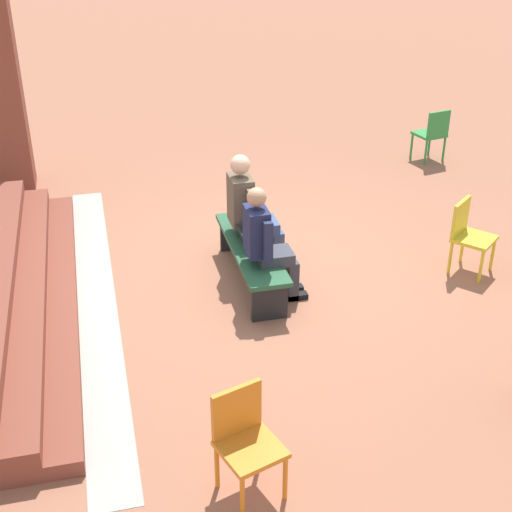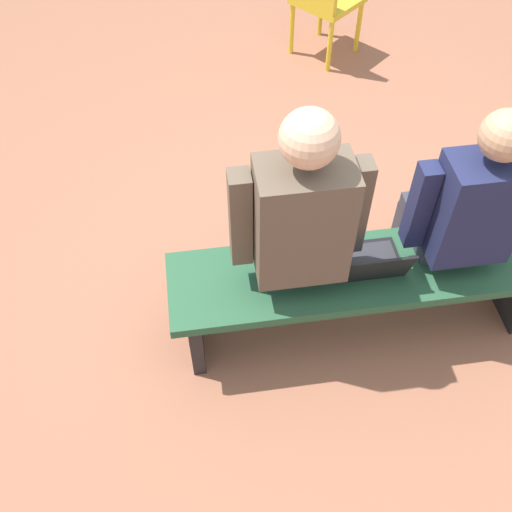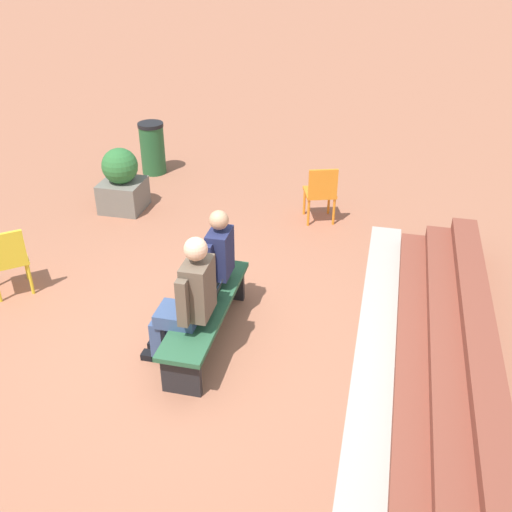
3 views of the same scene
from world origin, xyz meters
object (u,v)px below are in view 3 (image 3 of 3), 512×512
person_student (211,262)px  person_adult (188,298)px  plastic_chair_by_pillar (8,257)px  laptop (207,300)px  plastic_chair_near_bench_left (321,191)px  planter (122,182)px  bench (207,312)px  litter_bin (152,148)px

person_student → person_adult: 0.73m
person_student → plastic_chair_by_pillar: size_ratio=1.55×
laptop → plastic_chair_by_pillar: (-0.32, -2.45, -0.02)m
person_student → plastic_chair_near_bench_left: person_student is taller
plastic_chair_near_bench_left → plastic_chair_by_pillar: size_ratio=1.00×
person_student → person_adult: bearing=-0.4°
person_student → planter: person_student is taller
bench → plastic_chair_near_bench_left: (-2.96, 0.75, 0.13)m
bench → litter_bin: 4.71m
bench → person_student: (-0.41, -0.06, 0.34)m
person_adult → laptop: bearing=166.2°
bench → plastic_chair_by_pillar: bearing=-97.7°
bench → litter_bin: bearing=-151.9°
person_student → laptop: person_student is taller
person_adult → planter: (-3.04, -2.06, -0.30)m
person_adult → bench: bearing=167.8°
person_student → bench: bearing=9.0°
person_adult → laptop: 0.41m
person_adult → laptop: (-0.33, 0.08, -0.23)m
laptop → bench: bearing=-48.7°
person_student → plastic_chair_near_bench_left: 2.68m
planter → plastic_chair_by_pillar: bearing=-7.4°
laptop → person_adult: bearing=-13.8°
plastic_chair_near_bench_left → person_adult: bearing=-14.1°
person_student → plastic_chair_by_pillar: (0.08, -2.38, -0.22)m
planter → litter_bin: size_ratio=1.09×
plastic_chair_by_pillar → planter: 2.41m
bench → person_adult: (0.32, -0.07, 0.38)m
bench → planter: bearing=-141.9°
litter_bin → plastic_chair_near_bench_left: bearing=68.2°
plastic_chair_near_bench_left → litter_bin: (-1.19, -2.97, -0.05)m
laptop → person_student: bearing=-169.1°
person_adult → plastic_chair_near_bench_left: (-3.28, 0.82, -0.25)m
laptop → plastic_chair_near_bench_left: bearing=165.9°
litter_bin → person_adult: bearing=25.7°
person_adult → plastic_chair_near_bench_left: size_ratio=1.65×
plastic_chair_by_pillar → person_student: bearing=91.9°
person_student → laptop: (0.40, 0.08, -0.20)m
plastic_chair_near_bench_left → plastic_chair_by_pillar: 4.14m
planter → litter_bin: 1.43m
plastic_chair_near_bench_left → planter: (0.24, -2.88, -0.04)m
bench → planter: planter is taller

